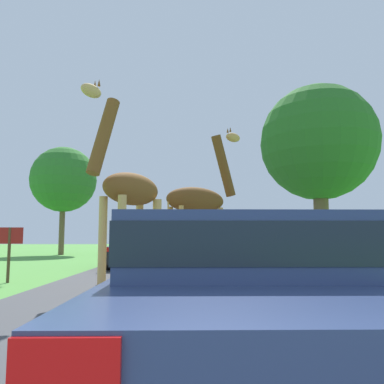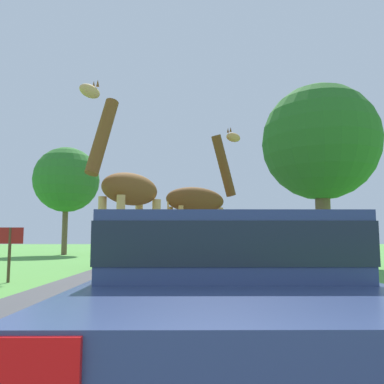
% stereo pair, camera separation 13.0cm
% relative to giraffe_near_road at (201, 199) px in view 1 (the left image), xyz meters
% --- Properties ---
extents(road, '(7.58, 120.00, 0.00)m').
position_rel_giraffe_near_road_xyz_m(road, '(-0.27, 17.37, -2.36)').
color(road, '#424244').
rests_on(road, ground).
extents(giraffe_near_road, '(2.58, 1.95, 4.78)m').
position_rel_giraffe_near_road_xyz_m(giraffe_near_road, '(0.00, 0.00, 0.00)').
color(giraffe_near_road, tan).
rests_on(giraffe_near_road, ground).
extents(giraffe_companion, '(1.86, 2.40, 4.76)m').
position_rel_giraffe_near_road_xyz_m(giraffe_companion, '(-1.86, -2.46, -0.11)').
color(giraffe_companion, tan).
rests_on(giraffe_companion, ground).
extents(car_lead_maroon, '(1.81, 3.98, 1.35)m').
position_rel_giraffe_near_road_xyz_m(car_lead_maroon, '(-0.08, -9.02, -1.63)').
color(car_lead_maroon, navy).
rests_on(car_lead_maroon, ground).
extents(car_queue_right, '(1.94, 4.53, 1.33)m').
position_rel_giraffe_near_road_xyz_m(car_queue_right, '(-2.46, 4.56, -1.65)').
color(car_queue_right, black).
rests_on(car_queue_right, ground).
extents(car_queue_left, '(1.76, 4.15, 1.34)m').
position_rel_giraffe_near_road_xyz_m(car_queue_left, '(-1.08, 10.99, -1.64)').
color(car_queue_left, maroon).
rests_on(car_queue_left, ground).
extents(car_far_ahead, '(1.89, 4.17, 1.30)m').
position_rel_giraffe_near_road_xyz_m(car_far_ahead, '(-2.64, 16.73, -1.66)').
color(car_far_ahead, '#561914').
rests_on(car_far_ahead, ground).
extents(tree_left_edge, '(5.13, 5.13, 7.98)m').
position_rel_giraffe_near_road_xyz_m(tree_left_edge, '(5.46, 5.31, 3.01)').
color(tree_left_edge, brown).
rests_on(tree_left_edge, ground).
extents(tree_centre_back, '(4.71, 4.71, 7.75)m').
position_rel_giraffe_near_road_xyz_m(tree_centre_back, '(-9.27, 16.98, 3.02)').
color(tree_centre_back, brown).
rests_on(tree_centre_back, ground).
extents(sign_post, '(0.70, 0.08, 1.47)m').
position_rel_giraffe_near_road_xyz_m(sign_post, '(-5.21, -1.14, -1.33)').
color(sign_post, '#4C3823').
rests_on(sign_post, ground).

